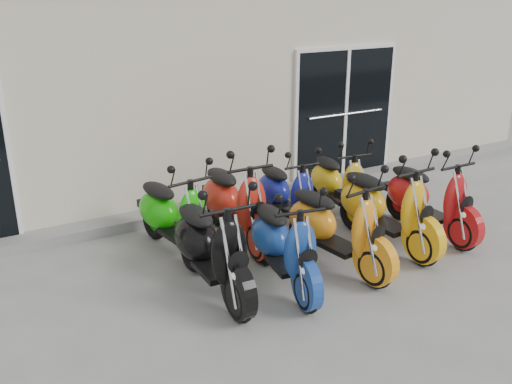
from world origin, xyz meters
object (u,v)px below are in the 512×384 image
scooter_front_black (211,235)px  scooter_back_green (174,205)px  scooter_front_blue (284,233)px  scooter_back_blue (287,185)px  scooter_back_red (235,192)px  scooter_front_orange_b (387,196)px  scooter_front_red (431,187)px  scooter_front_orange_a (337,215)px  scooter_back_yellow (339,174)px

scooter_front_black → scooter_back_green: (0.02, 1.12, -0.04)m
scooter_front_blue → scooter_back_blue: (0.95, 1.45, -0.04)m
scooter_back_red → scooter_back_blue: size_ratio=1.16×
scooter_back_green → scooter_back_blue: scooter_back_green is taller
scooter_back_blue → scooter_back_green: bearing=-176.0°
scooter_back_blue → scooter_front_orange_b: bearing=-56.9°
scooter_front_red → scooter_back_green: (-3.27, 1.11, 0.00)m
scooter_front_blue → scooter_front_orange_a: scooter_front_orange_a is taller
scooter_front_blue → scooter_back_red: size_ratio=0.92×
scooter_front_black → scooter_back_yellow: scooter_front_black is taller
scooter_front_orange_a → scooter_front_red: (1.72, 0.19, -0.01)m
scooter_front_red → scooter_back_blue: size_ratio=1.09×
scooter_front_blue → scooter_front_orange_b: bearing=16.3°
scooter_front_red → scooter_back_yellow: bearing=119.0°
scooter_back_green → scooter_front_blue: bearing=-69.6°
scooter_front_red → scooter_back_blue: bearing=142.7°
scooter_front_red → scooter_back_blue: 1.95m
scooter_front_orange_b → scooter_back_red: bearing=143.6°
scooter_front_orange_a → scooter_back_green: scooter_front_orange_a is taller
scooter_front_red → scooter_back_green: 3.45m
scooter_back_red → scooter_back_blue: 0.90m
scooter_front_black → scooter_front_orange_b: size_ratio=1.00×
scooter_front_orange_a → scooter_front_red: bearing=-1.6°
scooter_back_yellow → scooter_front_orange_a: bearing=-120.9°
scooter_front_red → scooter_back_green: bearing=161.4°
scooter_back_green → scooter_back_blue: bearing=-6.2°
scooter_front_orange_a → scooter_back_red: scooter_back_red is taller
scooter_front_orange_a → scooter_back_green: 2.02m
scooter_front_black → scooter_back_green: 1.12m
scooter_front_orange_a → scooter_back_yellow: scooter_front_orange_a is taller
scooter_front_blue → scooter_back_green: size_ratio=0.97×
scooter_back_green → scooter_front_orange_a: bearing=-48.6°
scooter_front_orange_a → scooter_front_orange_b: size_ratio=0.97×
scooter_back_red → scooter_back_yellow: size_ratio=1.15×
scooter_front_orange_a → scooter_back_blue: size_ratio=1.11×
scooter_back_green → scooter_back_yellow: 2.62m
scooter_front_black → scooter_back_yellow: 2.89m
scooter_front_orange_b → scooter_back_green: (-2.47, 1.13, -0.03)m
scooter_front_black → scooter_back_blue: 2.11m
scooter_front_orange_b → scooter_back_green: bearing=152.3°
scooter_front_orange_a → scooter_back_yellow: bearing=44.1°
scooter_back_green → scooter_front_black: bearing=-99.6°
scooter_front_blue → scooter_back_green: scooter_back_green is taller
scooter_back_green → scooter_back_red: 0.83m
scooter_front_black → scooter_back_red: size_ratio=0.99×
scooter_front_orange_b → scooter_front_red: scooter_front_orange_b is taller
scooter_back_green → scooter_back_yellow: size_ratio=1.08×
scooter_front_black → scooter_front_orange_b: (2.49, -0.01, -0.00)m
scooter_front_blue → scooter_back_yellow: 2.35m
scooter_front_orange_b → scooter_back_blue: bearing=118.7°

